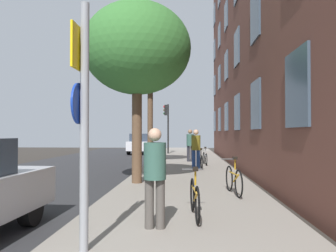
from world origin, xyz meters
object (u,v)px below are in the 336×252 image
object	(u,v)px
traffic_light	(167,120)
tree_near	(137,49)
bicycle_2	(201,161)
pedestrian_1	(196,147)
bicycle_3	(205,158)
bicycle_1	(234,179)
pedestrian_0	(155,171)
sign_post	(83,111)
pedestrian_2	(190,143)
car_1	(141,143)
tree_far	(150,65)
bicycle_0	(195,198)

from	to	relation	value
traffic_light	tree_near	bearing A→B (deg)	-90.19
bicycle_2	pedestrian_1	bearing A→B (deg)	-111.42
tree_near	bicycle_3	distance (m)	7.60
bicycle_1	pedestrian_0	xyz separation A→B (m)	(-1.75, -3.13, 0.58)
pedestrian_1	bicycle_2	bearing A→B (deg)	68.58
sign_post	bicycle_3	xyz separation A→B (m)	(2.30, 12.04, -1.55)
bicycle_3	pedestrian_2	xyz separation A→B (m)	(-0.72, 1.78, 0.66)
traffic_light	tree_near	xyz separation A→B (m)	(-0.05, -14.61, 1.70)
traffic_light	bicycle_1	world-z (taller)	traffic_light
bicycle_1	traffic_light	bearing A→B (deg)	99.57
sign_post	car_1	distance (m)	22.02
traffic_light	pedestrian_2	bearing A→B (deg)	-75.87
tree_near	tree_far	bearing A→B (deg)	92.45
tree_far	bicycle_3	world-z (taller)	tree_far
bicycle_2	pedestrian_2	world-z (taller)	pedestrian_2
pedestrian_2	bicycle_1	bearing A→B (deg)	-83.76
pedestrian_1	tree_far	bearing A→B (deg)	133.90
sign_post	bicycle_2	xyz separation A→B (m)	(2.02, 10.34, -1.55)
tree_near	pedestrian_2	world-z (taller)	tree_near
bicycle_0	bicycle_2	distance (m)	8.49
tree_far	bicycle_2	bearing A→B (deg)	-35.56
bicycle_1	pedestrian_1	size ratio (longest dim) A/B	0.95
tree_far	pedestrian_2	xyz separation A→B (m)	(2.02, 1.72, -4.03)
bicycle_1	car_1	xyz separation A→B (m)	(-4.92, 17.63, 0.34)
tree_near	pedestrian_2	bearing A→B (deg)	77.24
pedestrian_1	pedestrian_2	bearing A→B (deg)	93.07
tree_far	pedestrian_2	size ratio (longest dim) A/B	3.57
bicycle_0	pedestrian_2	xyz separation A→B (m)	(0.02, 11.96, 0.63)
traffic_light	tree_far	distance (m)	8.89
sign_post	pedestrian_0	bearing A→B (deg)	51.69
bicycle_2	pedestrian_2	size ratio (longest dim) A/B	0.91
sign_post	bicycle_1	xyz separation A→B (m)	(2.63, 4.24, -1.51)
sign_post	bicycle_2	world-z (taller)	sign_post
traffic_light	bicycle_1	xyz separation A→B (m)	(2.76, -16.40, -2.19)
bicycle_0	pedestrian_0	size ratio (longest dim) A/B	0.98
sign_post	bicycle_1	size ratio (longest dim) A/B	2.06
bicycle_0	pedestrian_1	size ratio (longest dim) A/B	0.95
traffic_light	tree_near	world-z (taller)	tree_near
tree_near	tree_far	size ratio (longest dim) A/B	0.91
bicycle_1	bicycle_3	distance (m)	7.81
tree_far	pedestrian_0	xyz separation A→B (m)	(1.32, -10.99, -4.08)
bicycle_0	car_1	xyz separation A→B (m)	(-3.86, 20.01, 0.35)
bicycle_1	pedestrian_0	size ratio (longest dim) A/B	0.98
sign_post	pedestrian_2	size ratio (longest dim) A/B	1.91
bicycle_2	car_1	size ratio (longest dim) A/B	0.39
sign_post	traffic_light	bearing A→B (deg)	90.39
tree_far	bicycle_0	world-z (taller)	tree_far
traffic_light	tree_far	world-z (taller)	tree_far
bicycle_1	pedestrian_0	bearing A→B (deg)	-119.17
pedestrian_2	pedestrian_0	bearing A→B (deg)	-93.15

